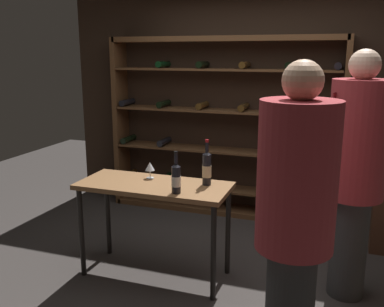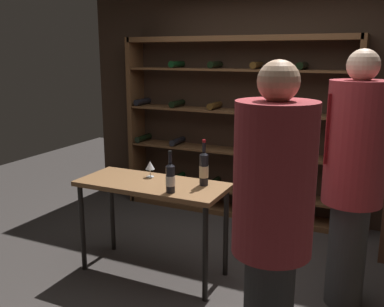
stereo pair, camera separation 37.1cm
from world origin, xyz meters
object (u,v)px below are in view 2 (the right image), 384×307
(tasting_table, at_px, (152,193))
(wine_glass_stemmed_right, at_px, (150,166))
(person_bystander_dark_jacket, at_px, (273,213))
(wine_bottle_black_capsule, at_px, (170,178))
(wine_bottle_red_label, at_px, (204,168))
(wine_rack, at_px, (234,129))
(person_guest_plum_blouse, at_px, (354,171))

(tasting_table, relative_size, wine_glass_stemmed_right, 8.86)
(person_bystander_dark_jacket, distance_m, wine_bottle_black_capsule, 1.13)
(wine_bottle_red_label, bearing_deg, wine_rack, 100.56)
(wine_rack, relative_size, person_bystander_dark_jacket, 1.47)
(wine_glass_stemmed_right, bearing_deg, wine_bottle_red_label, -1.55)
(person_bystander_dark_jacket, distance_m, wine_glass_stemmed_right, 1.60)
(person_guest_plum_blouse, xyz_separation_m, wine_glass_stemmed_right, (-1.66, -0.08, -0.13))
(wine_bottle_black_capsule, xyz_separation_m, wine_bottle_red_label, (0.16, 0.28, 0.02))
(wine_rack, bearing_deg, person_bystander_dark_jacket, -65.79)
(wine_bottle_black_capsule, relative_size, wine_glass_stemmed_right, 2.32)
(wine_rack, bearing_deg, person_guest_plum_blouse, -45.30)
(wine_bottle_black_capsule, height_order, wine_bottle_red_label, wine_bottle_red_label)
(wine_bottle_red_label, xyz_separation_m, wine_glass_stemmed_right, (-0.52, 0.01, -0.04))
(tasting_table, distance_m, person_guest_plum_blouse, 1.62)
(tasting_table, bearing_deg, wine_rack, 85.20)
(tasting_table, bearing_deg, person_guest_plum_blouse, 7.63)
(wine_rack, height_order, person_guest_plum_blouse, wine_rack)
(wine_glass_stemmed_right, bearing_deg, person_guest_plum_blouse, 2.82)
(person_bystander_dark_jacket, height_order, wine_bottle_red_label, person_bystander_dark_jacket)
(wine_rack, distance_m, wine_glass_stemmed_right, 1.55)
(person_guest_plum_blouse, height_order, wine_glass_stemmed_right, person_guest_plum_blouse)
(tasting_table, height_order, person_guest_plum_blouse, person_guest_plum_blouse)
(person_guest_plum_blouse, bearing_deg, tasting_table, 132.20)
(person_bystander_dark_jacket, bearing_deg, wine_glass_stemmed_right, 74.64)
(wine_rack, relative_size, tasting_table, 2.14)
(wine_rack, height_order, tasting_table, wine_rack)
(wine_bottle_black_capsule, bearing_deg, person_guest_plum_blouse, 16.25)
(tasting_table, distance_m, wine_glass_stemmed_right, 0.25)
(tasting_table, xyz_separation_m, wine_glass_stemmed_right, (-0.10, 0.13, 0.20))
(tasting_table, bearing_deg, wine_bottle_red_label, 15.00)
(person_bystander_dark_jacket, distance_m, wine_bottle_red_label, 1.19)
(wine_bottle_black_capsule, bearing_deg, wine_bottle_red_label, 60.56)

